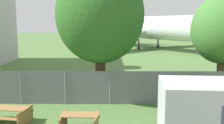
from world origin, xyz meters
TOP-DOWN VIEW (x-y plane):
  - perimeter_fence at (0.00, 10.77)m, footprint 56.07×0.07m
  - airplane at (7.12, 42.70)m, footprint 26.26×32.60m
  - portable_cabin at (3.74, 5.74)m, footprint 3.61×2.71m
  - picnic_bench_near_cabin at (-4.71, 7.84)m, footprint 2.17×1.70m
  - picnic_bench_open_grass at (-1.24, 6.96)m, footprint 1.68×1.46m
  - tree_near_hangar at (6.90, 12.41)m, footprint 3.86×3.86m
  - tree_far_right at (-0.61, 12.27)m, footprint 5.34×5.34m

SIDE VIEW (x-z plane):
  - picnic_bench_open_grass at x=-1.24m, z-range 0.09..0.85m
  - picnic_bench_near_cabin at x=-4.71m, z-range 0.10..0.86m
  - perimeter_fence at x=0.00m, z-range 0.00..1.92m
  - portable_cabin at x=3.74m, z-range 0.00..2.44m
  - airplane at x=7.12m, z-range -2.14..9.64m
  - tree_near_hangar at x=6.90m, z-range 1.03..7.37m
  - tree_far_right at x=-0.61m, z-range 1.06..9.09m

